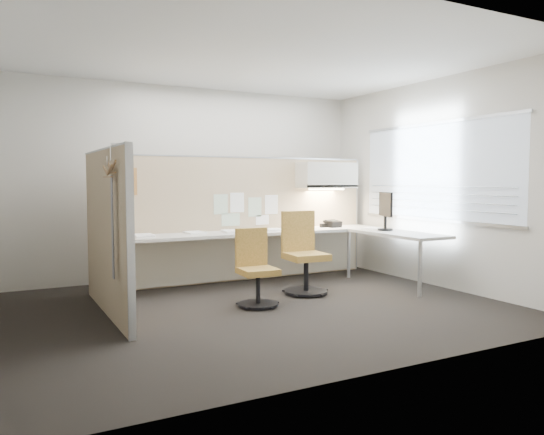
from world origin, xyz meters
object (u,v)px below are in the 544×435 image
monitor (386,209)px  phone (333,224)px  chair_left (256,270)px  chair_right (303,256)px  desk (279,240)px

monitor → phone: size_ratio=2.28×
chair_left → chair_right: bearing=24.7°
desk → monitor: monitor is taller
desk → phone: phone is taller
chair_left → monitor: size_ratio=1.63×
desk → chair_left: chair_left is taller
desk → phone: bearing=9.1°
chair_left → phone: chair_left is taller
desk → chair_right: size_ratio=3.91×
chair_left → phone: 2.25m
desk → chair_right: chair_right is taller
chair_left → phone: (1.88, 1.19, 0.38)m
chair_right → desk: bearing=92.0°
desk → chair_right: 0.71m
desk → monitor: 1.56m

